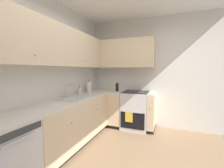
% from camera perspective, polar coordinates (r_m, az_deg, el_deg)
% --- Properties ---
extents(wall_back, '(4.03, 0.05, 2.69)m').
position_cam_1_polar(wall_back, '(2.70, -26.47, 3.25)').
color(wall_back, silver).
rests_on(wall_back, ground_plane).
extents(wall_right, '(0.05, 3.20, 2.69)m').
position_cam_1_polar(wall_right, '(3.83, 14.99, 4.10)').
color(wall_right, silver).
rests_on(wall_right, ground_plane).
extents(dishwasher, '(0.60, 0.63, 0.86)m').
position_cam_1_polar(dishwasher, '(2.17, -37.08, -22.91)').
color(dishwasher, silver).
rests_on(dishwasher, ground_plane).
extents(lower_cabinets_back, '(1.91, 0.62, 0.86)m').
position_cam_1_polar(lower_cabinets_back, '(2.96, -15.22, -14.32)').
color(lower_cabinets_back, beige).
rests_on(lower_cabinets_back, ground_plane).
extents(countertop_back, '(3.12, 0.60, 0.03)m').
position_cam_1_polar(countertop_back, '(2.84, -15.43, -5.92)').
color(countertop_back, beige).
rests_on(countertop_back, lower_cabinets_back).
extents(lower_cabinets_right, '(0.62, 1.09, 0.86)m').
position_cam_1_polar(lower_cabinets_right, '(3.74, 6.11, -9.95)').
color(lower_cabinets_right, beige).
rests_on(lower_cabinets_right, ground_plane).
extents(countertop_right, '(0.60, 1.09, 0.03)m').
position_cam_1_polar(countertop_right, '(3.65, 6.17, -3.26)').
color(countertop_right, beige).
rests_on(countertop_right, lower_cabinets_right).
extents(oven_range, '(0.68, 0.62, 1.04)m').
position_cam_1_polar(oven_range, '(3.71, 9.05, -9.79)').
color(oven_range, silver).
rests_on(oven_range, ground_plane).
extents(upper_cabinets_back, '(2.80, 0.34, 0.70)m').
position_cam_1_polar(upper_cabinets_back, '(2.78, -20.35, 13.60)').
color(upper_cabinets_back, beige).
extents(upper_cabinets_right, '(0.32, 1.64, 0.70)m').
position_cam_1_polar(upper_cabinets_right, '(3.83, 3.65, 11.58)').
color(upper_cabinets_right, beige).
extents(sink, '(0.70, 0.40, 0.10)m').
position_cam_1_polar(sink, '(2.92, -13.51, -6.00)').
color(sink, '#B7B7BC').
rests_on(sink, countertop_back).
extents(faucet, '(0.07, 0.16, 0.25)m').
position_cam_1_polar(faucet, '(3.02, -16.82, -2.09)').
color(faucet, silver).
rests_on(faucet, countertop_back).
extents(soap_bottle, '(0.06, 0.06, 0.18)m').
position_cam_1_polar(soap_bottle, '(3.37, -12.33, -2.44)').
color(soap_bottle, silver).
rests_on(soap_bottle, countertop_back).
extents(paper_towel_roll, '(0.11, 0.11, 0.31)m').
position_cam_1_polar(paper_towel_roll, '(3.67, -8.84, -1.01)').
color(paper_towel_roll, white).
rests_on(paper_towel_roll, countertop_back).
extents(oil_bottle, '(0.07, 0.07, 0.21)m').
position_cam_1_polar(oil_bottle, '(3.72, 1.97, -1.26)').
color(oil_bottle, black).
rests_on(oil_bottle, countertop_right).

